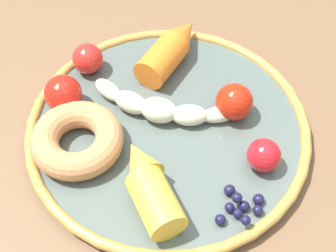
{
  "coord_description": "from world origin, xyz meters",
  "views": [
    {
      "loc": [
        0.02,
        0.35,
        1.19
      ],
      "look_at": [
        -0.03,
        0.02,
        0.75
      ],
      "focal_mm": 51.28,
      "sensor_mm": 36.0,
      "label": 1
    }
  ],
  "objects_px": {
    "blueberry_pile": "(240,206)",
    "tomato_mid": "(264,155)",
    "carrot_orange": "(171,49)",
    "tomato_extra": "(88,59)",
    "dining_table": "(145,168)",
    "tomato_near": "(234,102)",
    "donut": "(77,140)",
    "carrot_yellow": "(151,184)",
    "tomato_far": "(63,93)",
    "plate": "(168,128)",
    "banana": "(160,107)"
  },
  "relations": [
    {
      "from": "plate",
      "to": "tomato_near",
      "type": "bearing_deg",
      "value": -175.57
    },
    {
      "from": "banana",
      "to": "tomato_mid",
      "type": "height_order",
      "value": "tomato_mid"
    },
    {
      "from": "donut",
      "to": "tomato_mid",
      "type": "distance_m",
      "value": 0.2
    },
    {
      "from": "plate",
      "to": "carrot_orange",
      "type": "relative_size",
      "value": 2.9
    },
    {
      "from": "carrot_yellow",
      "to": "tomato_far",
      "type": "distance_m",
      "value": 0.16
    },
    {
      "from": "plate",
      "to": "tomato_mid",
      "type": "height_order",
      "value": "tomato_mid"
    },
    {
      "from": "carrot_orange",
      "to": "carrot_yellow",
      "type": "height_order",
      "value": "same"
    },
    {
      "from": "carrot_orange",
      "to": "tomato_mid",
      "type": "distance_m",
      "value": 0.19
    },
    {
      "from": "plate",
      "to": "tomato_far",
      "type": "xyz_separation_m",
      "value": [
        0.11,
        -0.05,
        0.02
      ]
    },
    {
      "from": "carrot_yellow",
      "to": "tomato_mid",
      "type": "height_order",
      "value": "carrot_yellow"
    },
    {
      "from": "tomato_mid",
      "to": "tomato_near",
      "type": "bearing_deg",
      "value": -79.28
    },
    {
      "from": "banana",
      "to": "tomato_extra",
      "type": "bearing_deg",
      "value": -47.83
    },
    {
      "from": "carrot_yellow",
      "to": "tomato_near",
      "type": "relative_size",
      "value": 2.68
    },
    {
      "from": "dining_table",
      "to": "tomato_far",
      "type": "distance_m",
      "value": 0.16
    },
    {
      "from": "donut",
      "to": "blueberry_pile",
      "type": "xyz_separation_m",
      "value": [
        -0.16,
        0.1,
        -0.01
      ]
    },
    {
      "from": "banana",
      "to": "tomato_extra",
      "type": "xyz_separation_m",
      "value": [
        0.08,
        -0.09,
        0.01
      ]
    },
    {
      "from": "tomato_mid",
      "to": "carrot_yellow",
      "type": "bearing_deg",
      "value": 8.01
    },
    {
      "from": "banana",
      "to": "carrot_orange",
      "type": "relative_size",
      "value": 1.47
    },
    {
      "from": "banana",
      "to": "carrot_yellow",
      "type": "relative_size",
      "value": 1.43
    },
    {
      "from": "carrot_orange",
      "to": "tomato_mid",
      "type": "relative_size",
      "value": 3.09
    },
    {
      "from": "blueberry_pile",
      "to": "tomato_near",
      "type": "xyz_separation_m",
      "value": [
        -0.02,
        -0.12,
        0.01
      ]
    },
    {
      "from": "dining_table",
      "to": "tomato_far",
      "type": "height_order",
      "value": "tomato_far"
    },
    {
      "from": "blueberry_pile",
      "to": "tomato_extra",
      "type": "distance_m",
      "value": 0.26
    },
    {
      "from": "carrot_yellow",
      "to": "tomato_near",
      "type": "xyz_separation_m",
      "value": [
        -0.11,
        -0.09,
        0.0
      ]
    },
    {
      "from": "dining_table",
      "to": "tomato_mid",
      "type": "height_order",
      "value": "tomato_mid"
    },
    {
      "from": "dining_table",
      "to": "blueberry_pile",
      "type": "relative_size",
      "value": 17.64
    },
    {
      "from": "carrot_orange",
      "to": "carrot_yellow",
      "type": "relative_size",
      "value": 0.97
    },
    {
      "from": "blueberry_pile",
      "to": "tomato_mid",
      "type": "height_order",
      "value": "tomato_mid"
    },
    {
      "from": "carrot_yellow",
      "to": "donut",
      "type": "bearing_deg",
      "value": -44.43
    },
    {
      "from": "carrot_orange",
      "to": "plate",
      "type": "bearing_deg",
      "value": 79.08
    },
    {
      "from": "banana",
      "to": "plate",
      "type": "bearing_deg",
      "value": 107.75
    },
    {
      "from": "dining_table",
      "to": "tomato_mid",
      "type": "relative_size",
      "value": 26.59
    },
    {
      "from": "dining_table",
      "to": "tomato_near",
      "type": "distance_m",
      "value": 0.17
    },
    {
      "from": "blueberry_pile",
      "to": "carrot_yellow",
      "type": "bearing_deg",
      "value": -20.29
    },
    {
      "from": "plate",
      "to": "carrot_yellow",
      "type": "height_order",
      "value": "carrot_yellow"
    },
    {
      "from": "carrot_orange",
      "to": "tomato_extra",
      "type": "xyz_separation_m",
      "value": [
        0.1,
        0.0,
        -0.0
      ]
    },
    {
      "from": "blueberry_pile",
      "to": "tomato_mid",
      "type": "relative_size",
      "value": 1.51
    },
    {
      "from": "donut",
      "to": "carrot_orange",
      "type": "bearing_deg",
      "value": -135.59
    },
    {
      "from": "plate",
      "to": "banana",
      "type": "height_order",
      "value": "banana"
    },
    {
      "from": "donut",
      "to": "tomato_extra",
      "type": "height_order",
      "value": "tomato_extra"
    },
    {
      "from": "carrot_orange",
      "to": "tomato_near",
      "type": "height_order",
      "value": "tomato_near"
    },
    {
      "from": "dining_table",
      "to": "carrot_yellow",
      "type": "distance_m",
      "value": 0.17
    },
    {
      "from": "plate",
      "to": "donut",
      "type": "relative_size",
      "value": 3.21
    },
    {
      "from": "tomato_near",
      "to": "tomato_far",
      "type": "relative_size",
      "value": 0.99
    },
    {
      "from": "donut",
      "to": "tomato_mid",
      "type": "height_order",
      "value": "tomato_mid"
    },
    {
      "from": "plate",
      "to": "banana",
      "type": "xyz_separation_m",
      "value": [
        0.01,
        -0.02,
        0.02
      ]
    },
    {
      "from": "carrot_orange",
      "to": "donut",
      "type": "height_order",
      "value": "carrot_orange"
    },
    {
      "from": "carrot_yellow",
      "to": "tomato_far",
      "type": "height_order",
      "value": "tomato_far"
    },
    {
      "from": "tomato_far",
      "to": "tomato_extra",
      "type": "height_order",
      "value": "tomato_far"
    },
    {
      "from": "carrot_orange",
      "to": "tomato_extra",
      "type": "height_order",
      "value": "carrot_orange"
    }
  ]
}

